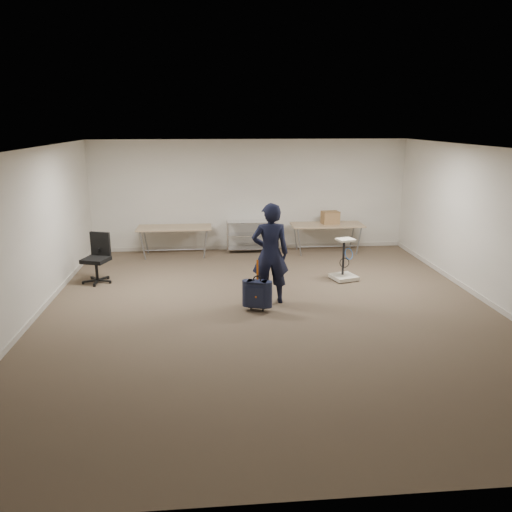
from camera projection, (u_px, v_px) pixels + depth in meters
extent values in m
plane|color=#4E3D2F|center=(270.00, 312.00, 8.74)|extent=(9.00, 9.00, 0.00)
plane|color=beige|center=(250.00, 195.00, 12.70)|extent=(8.00, 0.00, 8.00)
plane|color=beige|center=(337.00, 355.00, 4.05)|extent=(8.00, 0.00, 8.00)
plane|color=beige|center=(25.00, 239.00, 8.02)|extent=(0.00, 9.00, 9.00)
plane|color=beige|center=(498.00, 229.00, 8.72)|extent=(0.00, 9.00, 9.00)
plane|color=white|center=(272.00, 149.00, 8.01)|extent=(8.00, 8.00, 0.00)
cube|color=beige|center=(250.00, 247.00, 13.04)|extent=(8.00, 0.02, 0.10)
cube|color=beige|center=(35.00, 317.00, 8.38)|extent=(0.02, 9.00, 0.10)
cube|color=beige|center=(488.00, 302.00, 9.08)|extent=(0.02, 9.00, 0.10)
cube|color=#9A7E5E|center=(174.00, 228.00, 12.18)|extent=(1.80, 0.75, 0.03)
cylinder|color=gray|center=(175.00, 250.00, 12.33)|extent=(1.50, 0.02, 0.02)
cylinder|color=gray|center=(143.00, 246.00, 11.93)|extent=(0.13, 0.04, 0.69)
cylinder|color=gray|center=(205.00, 244.00, 12.06)|extent=(0.13, 0.04, 0.69)
cylinder|color=gray|center=(146.00, 240.00, 12.50)|extent=(0.13, 0.04, 0.69)
cylinder|color=gray|center=(206.00, 239.00, 12.63)|extent=(0.13, 0.04, 0.69)
cube|color=#9A7E5E|center=(327.00, 225.00, 12.52)|extent=(1.80, 0.75, 0.03)
cylinder|color=gray|center=(326.00, 246.00, 12.66)|extent=(1.50, 0.02, 0.02)
cylinder|color=gray|center=(299.00, 242.00, 12.26)|extent=(0.13, 0.04, 0.69)
cylinder|color=gray|center=(359.00, 241.00, 12.39)|extent=(0.13, 0.04, 0.69)
cylinder|color=gray|center=(295.00, 237.00, 12.83)|extent=(0.13, 0.04, 0.69)
cylinder|color=gray|center=(352.00, 236.00, 12.97)|extent=(0.13, 0.04, 0.69)
cylinder|color=silver|center=(228.00, 239.00, 12.40)|extent=(0.02, 0.02, 0.80)
cylinder|color=silver|center=(276.00, 238.00, 12.51)|extent=(0.02, 0.02, 0.80)
cylinder|color=silver|center=(227.00, 235.00, 12.84)|extent=(0.02, 0.02, 0.80)
cylinder|color=silver|center=(273.00, 234.00, 12.94)|extent=(0.02, 0.02, 0.80)
cube|color=silver|center=(251.00, 248.00, 12.75)|extent=(1.20, 0.45, 0.02)
cube|color=silver|center=(251.00, 234.00, 12.66)|extent=(1.20, 0.45, 0.02)
cube|color=silver|center=(251.00, 222.00, 12.57)|extent=(1.20, 0.45, 0.01)
imported|color=black|center=(270.00, 254.00, 8.98)|extent=(0.67, 0.44, 1.85)
cube|color=black|center=(257.00, 294.00, 8.70)|extent=(0.38, 0.29, 0.47)
cube|color=black|center=(257.00, 306.00, 8.78)|extent=(0.33, 0.22, 0.03)
cylinder|color=black|center=(251.00, 309.00, 8.80)|extent=(0.04, 0.07, 0.06)
cylinder|color=black|center=(263.00, 310.00, 8.76)|extent=(0.04, 0.07, 0.06)
torus|color=black|center=(257.00, 279.00, 8.63)|extent=(0.15, 0.06, 0.15)
cube|color=orange|center=(257.00, 270.00, 8.61)|extent=(0.03, 0.01, 0.36)
cylinder|color=black|center=(98.00, 280.00, 10.32)|extent=(0.62, 0.62, 0.09)
cylinder|color=black|center=(97.00, 270.00, 10.27)|extent=(0.06, 0.06, 0.41)
cube|color=black|center=(96.00, 260.00, 10.21)|extent=(0.60, 0.60, 0.08)
cube|color=black|center=(100.00, 244.00, 10.35)|extent=(0.43, 0.20, 0.49)
cube|color=beige|center=(344.00, 277.00, 10.50)|extent=(0.60, 0.60, 0.08)
cylinder|color=black|center=(337.00, 282.00, 10.31)|extent=(0.06, 0.06, 0.04)
cylinder|color=black|center=(344.00, 257.00, 10.43)|extent=(0.05, 0.05, 0.77)
cube|color=beige|center=(345.00, 240.00, 10.29)|extent=(0.41, 0.37, 0.04)
torus|color=blue|center=(348.00, 254.00, 10.29)|extent=(0.26, 0.17, 0.24)
cube|color=olive|center=(330.00, 217.00, 12.53)|extent=(0.45, 0.36, 0.31)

